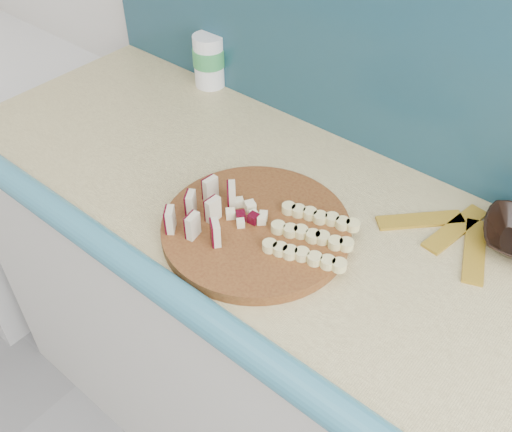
% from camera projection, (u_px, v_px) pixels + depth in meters
% --- Properties ---
extents(kitchen_counter, '(2.20, 0.63, 0.91)m').
position_uv_depth(kitchen_counter, '(386.00, 415.00, 1.29)').
color(kitchen_counter, silver).
rests_on(kitchen_counter, ground).
extents(porcelain_fixture, '(0.70, 0.72, 0.84)m').
position_uv_depth(porcelain_fixture, '(9.00, 167.00, 2.06)').
color(porcelain_fixture, silver).
rests_on(porcelain_fixture, ground).
extents(cutting_board, '(0.45, 0.45, 0.02)m').
position_uv_depth(cutting_board, '(256.00, 228.00, 1.07)').
color(cutting_board, '#4E2310').
rests_on(cutting_board, kitchen_counter).
extents(apple_wedges, '(0.12, 0.16, 0.05)m').
position_uv_depth(apple_wedges, '(203.00, 210.00, 1.06)').
color(apple_wedges, beige).
rests_on(apple_wedges, cutting_board).
extents(apple_chunks, '(0.06, 0.05, 0.02)m').
position_uv_depth(apple_chunks, '(245.00, 218.00, 1.06)').
color(apple_chunks, '#FDF5CA').
rests_on(apple_chunks, cutting_board).
extents(banana_slices, '(0.18, 0.17, 0.02)m').
position_uv_depth(banana_slices, '(312.00, 236.00, 1.03)').
color(banana_slices, '#E5DA8C').
rests_on(banana_slices, cutting_board).
extents(canister, '(0.08, 0.08, 0.13)m').
position_uv_depth(canister, '(209.00, 60.00, 1.45)').
color(canister, white).
rests_on(canister, kitchen_counter).
extents(banana_peel, '(0.23, 0.20, 0.01)m').
position_uv_depth(banana_peel, '(449.00, 233.00, 1.07)').
color(banana_peel, gold).
rests_on(banana_peel, kitchen_counter).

